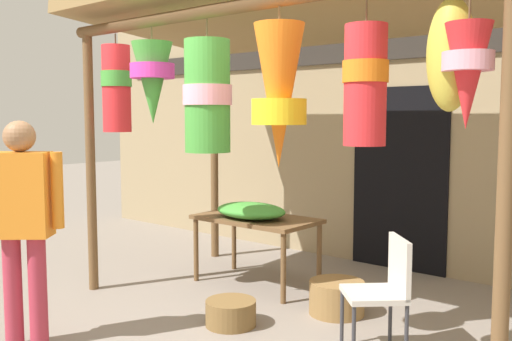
{
  "coord_description": "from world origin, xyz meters",
  "views": [
    {
      "loc": [
        3.03,
        -3.13,
        1.67
      ],
      "look_at": [
        -0.09,
        0.61,
        1.21
      ],
      "focal_mm": 39.75,
      "sensor_mm": 36.0,
      "label": 1
    }
  ],
  "objects": [
    {
      "name": "wicker_basket_by_table",
      "position": [
        0.04,
        0.14,
        0.1
      ],
      "size": [
        0.41,
        0.41,
        0.21
      ],
      "primitive_type": "cylinder",
      "color": "brown",
      "rests_on": "ground_plane"
    },
    {
      "name": "display_table",
      "position": [
        -0.52,
        1.13,
        0.61
      ],
      "size": [
        1.22,
        0.68,
        0.68
      ],
      "color": "brown",
      "rests_on": "ground_plane"
    },
    {
      "name": "customer_foreground",
      "position": [
        -0.83,
        -1.12,
        0.97
      ],
      "size": [
        0.47,
        0.43,
        1.65
      ],
      "color": "#B23347",
      "rests_on": "ground_plane"
    },
    {
      "name": "flower_heap_on_table",
      "position": [
        -0.5,
        1.04,
        0.76
      ],
      "size": [
        0.75,
        0.53,
        0.15
      ],
      "color": "green",
      "rests_on": "display_table"
    },
    {
      "name": "wicker_basket_spare",
      "position": [
        0.55,
        0.91,
        0.14
      ],
      "size": [
        0.47,
        0.47,
        0.28
      ],
      "primitive_type": "cylinder",
      "color": "olive",
      "rests_on": "ground_plane"
    },
    {
      "name": "ground_plane",
      "position": [
        0.0,
        0.0,
        0.0
      ],
      "size": [
        30.0,
        30.0,
        0.0
      ],
      "primitive_type": "plane",
      "color": "gray"
    },
    {
      "name": "shop_facade",
      "position": [
        0.0,
        2.72,
        1.94
      ],
      "size": [
        9.31,
        0.29,
        3.89
      ],
      "color": "#9E8966",
      "rests_on": "ground_plane"
    },
    {
      "name": "folding_chair",
      "position": [
        1.25,
        0.4,
        0.5
      ],
      "size": [
        0.57,
        0.57,
        0.84
      ],
      "color": "beige",
      "rests_on": "ground_plane"
    },
    {
      "name": "market_stall_canopy",
      "position": [
        0.27,
        0.59,
        2.31
      ],
      "size": [
        4.28,
        2.2,
        2.75
      ],
      "color": "brown",
      "rests_on": "ground_plane"
    }
  ]
}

